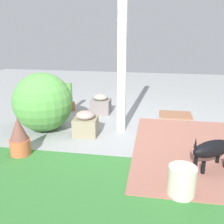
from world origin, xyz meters
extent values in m
plane|color=gray|center=(0.00, 0.00, 0.00)|extent=(12.00, 12.00, 0.00)
cube|color=#975E50|center=(-1.00, 0.63, 0.01)|extent=(1.80, 2.40, 0.02)
cube|color=white|center=(0.18, 0.03, 1.29)|extent=(0.13, 0.13, 2.58)
cube|color=slate|center=(0.71, -0.80, 0.14)|extent=(0.38, 0.35, 0.28)
ellipsoid|color=gray|center=(0.71, -0.80, 0.33)|extent=(0.29, 0.29, 0.13)
cube|color=gray|center=(0.72, 0.34, 0.14)|extent=(0.40, 0.38, 0.29)
ellipsoid|color=gray|center=(0.72, 0.34, 0.34)|extent=(0.30, 0.30, 0.13)
sphere|color=#519643|center=(1.46, 0.24, 0.49)|extent=(0.97, 0.97, 0.97)
cylinder|color=#A36032|center=(1.39, -0.87, 0.09)|extent=(0.20, 0.20, 0.18)
cylinder|color=#559246|center=(1.39, -0.87, 0.38)|extent=(0.11, 0.11, 0.42)
cylinder|color=#BC5A33|center=(1.42, 1.15, 0.11)|extent=(0.27, 0.27, 0.22)
cone|color=brown|center=(1.42, 1.15, 0.38)|extent=(0.25, 0.25, 0.31)
cylinder|color=#A35F3F|center=(1.98, -0.72, 0.10)|extent=(0.25, 0.25, 0.20)
ellipsoid|color=#356430|center=(1.98, -0.72, 0.30)|extent=(0.36, 0.36, 0.21)
ellipsoid|color=black|center=(-1.07, 1.12, 0.27)|extent=(0.58, 0.46, 0.21)
cylinder|color=black|center=(-1.18, 0.97, 0.09)|extent=(0.05, 0.05, 0.17)
cylinder|color=black|center=(-0.89, 1.16, 0.09)|extent=(0.05, 0.05, 0.17)
cylinder|color=black|center=(-0.96, 1.27, 0.09)|extent=(0.05, 0.05, 0.17)
cone|color=black|center=(-0.84, 1.27, 0.40)|extent=(0.04, 0.04, 0.13)
cylinder|color=beige|center=(-0.67, 1.71, 0.16)|extent=(0.29, 0.29, 0.32)
cube|color=brown|center=(-0.78, -0.89, 0.01)|extent=(0.62, 0.48, 0.03)
camera|label=1|loc=(-0.34, 4.09, 1.65)|focal=41.27mm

